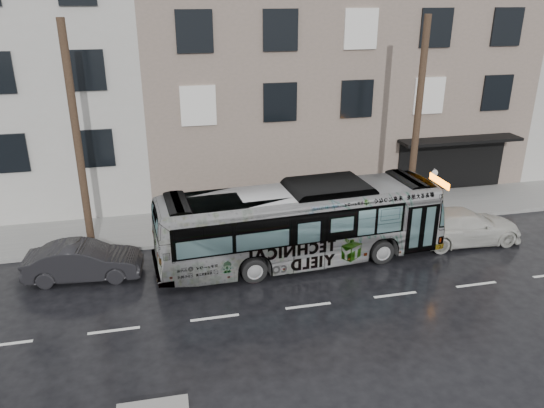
# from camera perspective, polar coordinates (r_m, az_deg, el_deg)

# --- Properties ---
(ground) EXTENTS (120.00, 120.00, 0.00)m
(ground) POSITION_cam_1_polar(r_m,az_deg,el_deg) (20.50, 1.92, -7.22)
(ground) COLOR black
(ground) RESTS_ON ground
(sidewalk) EXTENTS (90.00, 3.60, 0.15)m
(sidewalk) POSITION_cam_1_polar(r_m,az_deg,el_deg) (24.75, -0.94, -1.72)
(sidewalk) COLOR gray
(sidewalk) RESTS_ON ground
(building_taupe) EXTENTS (20.00, 12.00, 11.00)m
(building_taupe) POSITION_cam_1_polar(r_m,az_deg,el_deg) (31.85, 5.06, 13.66)
(building_taupe) COLOR gray
(building_taupe) RESTS_ON ground
(utility_pole_front) EXTENTS (0.30, 0.30, 9.00)m
(utility_pole_front) POSITION_cam_1_polar(r_m,az_deg,el_deg) (24.03, 15.33, 8.30)
(utility_pole_front) COLOR #453222
(utility_pole_front) RESTS_ON sidewalk
(utility_pole_rear) EXTENTS (0.30, 0.30, 9.00)m
(utility_pole_rear) POSITION_cam_1_polar(r_m,az_deg,el_deg) (21.48, -20.17, 6.19)
(utility_pole_rear) COLOR #453222
(utility_pole_rear) RESTS_ON sidewalk
(sign_post) EXTENTS (0.06, 0.06, 2.40)m
(sign_post) POSITION_cam_1_polar(r_m,az_deg,el_deg) (25.47, 16.79, 1.11)
(sign_post) COLOR slate
(sign_post) RESTS_ON sidewalk
(bus) EXTENTS (11.50, 3.40, 3.16)m
(bus) POSITION_cam_1_polar(r_m,az_deg,el_deg) (20.63, 3.08, -2.14)
(bus) COLOR #B2B2B2
(bus) RESTS_ON ground
(white_sedan) EXTENTS (5.06, 2.15, 1.45)m
(white_sedan) POSITION_cam_1_polar(r_m,az_deg,el_deg) (23.91, 19.85, -2.24)
(white_sedan) COLOR beige
(white_sedan) RESTS_ON ground
(dark_sedan) EXTENTS (4.31, 1.81, 1.38)m
(dark_sedan) POSITION_cam_1_polar(r_m,az_deg,el_deg) (20.92, -19.61, -5.81)
(dark_sedan) COLOR black
(dark_sedan) RESTS_ON ground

